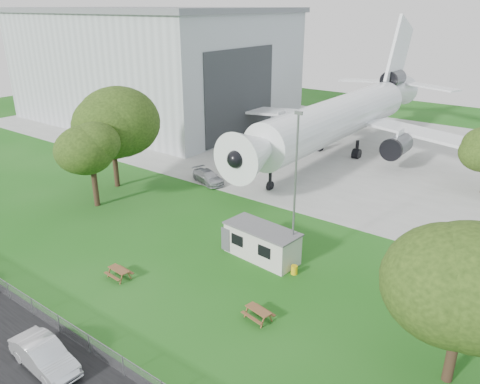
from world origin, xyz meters
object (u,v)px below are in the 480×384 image
Objects in this scene: car_centre_sedan at (44,356)px; site_cabin at (262,243)px; hangar at (154,64)px; picnic_west at (120,278)px; airliner at (343,115)px; picnic_east at (258,319)px.

site_cabin is at bearing -5.91° from car_centre_sedan.
hangar is at bearing 43.39° from car_centre_sedan.
site_cabin reaches higher than car_centre_sedan.
airliner is at bearing 95.46° from picnic_west.
airliner reaches higher than picnic_west.
site_cabin is 8.13m from picnic_east.
airliner is 31.35m from site_cabin.
airliner is 26.52× the size of picnic_east.
airliner is 39.15m from picnic_east.
car_centre_sedan is (4.08, -8.56, 0.82)m from picnic_west.
hangar is 0.90× the size of airliner.
airliner is 39.41m from picnic_west.
site_cabin is (43.66, -30.27, -8.09)m from hangar.
car_centre_sedan is (-2.65, -17.46, -0.50)m from site_cabin.
picnic_east is at bearing -37.62° from hangar.
hangar is 53.74m from site_cabin.
car_centre_sedan is at bearing -83.96° from airliner.
picnic_east is (11.10, 2.17, 0.00)m from picnic_west.
picnic_west is 1.00× the size of picnic_east.
picnic_east is at bearing -71.90° from airliner.
airliner is at bearing 118.67° from picnic_east.
car_centre_sedan is (-7.01, -10.73, 0.82)m from picnic_east.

